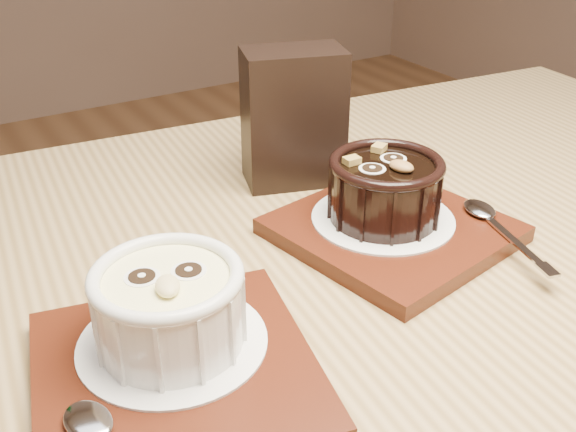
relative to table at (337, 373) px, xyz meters
name	(u,v)px	position (x,y,z in m)	size (l,w,h in m)	color
table	(337,373)	(0.00, 0.00, 0.00)	(1.27, 0.91, 0.75)	olive
tray_left	(176,374)	(-0.16, -0.03, 0.10)	(0.18, 0.18, 0.01)	#47190B
doily_left	(173,342)	(-0.15, -0.01, 0.11)	(0.13, 0.13, 0.00)	white
ramekin_white	(169,304)	(-0.15, -0.01, 0.14)	(0.10, 0.10, 0.06)	white
tray_right	(392,230)	(0.09, 0.04, 0.10)	(0.18, 0.18, 0.01)	#47190B
doily_right	(383,218)	(0.08, 0.05, 0.11)	(0.13, 0.13, 0.00)	white
ramekin_dark	(385,186)	(0.08, 0.05, 0.14)	(0.10, 0.10, 0.06)	black
spoon_right	(500,227)	(0.16, -0.02, 0.11)	(0.03, 0.13, 0.01)	#B9BBC2
condiment_stand	(293,118)	(0.07, 0.19, 0.16)	(0.10, 0.06, 0.14)	black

